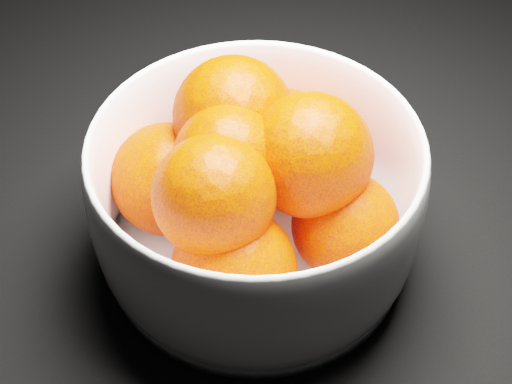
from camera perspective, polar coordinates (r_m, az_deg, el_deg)
bowl at (r=0.48m, az=0.00°, el=-0.45°), size 0.22×0.22×0.11m
orange_pile at (r=0.46m, az=-0.39°, el=1.21°), size 0.18×0.18×0.13m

